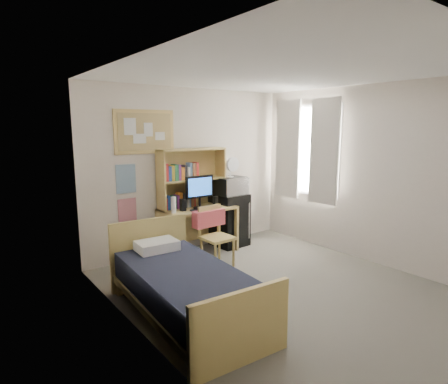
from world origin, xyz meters
TOP-DOWN VIEW (x-y plane):
  - floor at (0.00, 0.00)m, footprint 3.60×4.20m
  - ceiling at (0.00, 0.00)m, footprint 3.60×4.20m
  - wall_back at (0.00, 2.10)m, footprint 3.60×0.04m
  - wall_left at (-1.80, 0.00)m, footprint 0.04×4.20m
  - wall_right at (1.80, 0.00)m, footprint 0.04×4.20m
  - window_unit at (1.75, 1.20)m, footprint 0.10×1.40m
  - curtain_left at (1.72, 0.80)m, footprint 0.04×0.55m
  - curtain_right at (1.72, 1.60)m, footprint 0.04×0.55m
  - bulletin_board at (-0.78, 2.08)m, footprint 0.94×0.03m
  - poster_wave at (-1.10, 2.09)m, footprint 0.30×0.01m
  - poster_japan at (-1.10, 2.09)m, footprint 0.28×0.01m
  - desk at (-0.07, 1.78)m, footprint 1.19×0.60m
  - desk_chair at (-0.18, 1.11)m, footprint 0.46×0.46m
  - mini_fridge at (0.59, 1.82)m, footprint 0.55×0.55m
  - bed at (-1.28, 0.14)m, footprint 1.08×1.98m
  - hutch at (-0.07, 1.93)m, footprint 1.13×0.30m
  - monitor at (-0.07, 1.72)m, footprint 0.48×0.04m
  - keyboard at (-0.07, 1.58)m, footprint 0.45×0.15m
  - speaker_left at (-0.37, 1.73)m, footprint 0.08×0.08m
  - speaker_right at (0.23, 1.72)m, footprint 0.07×0.07m
  - water_bottle at (-0.55, 1.69)m, footprint 0.07×0.07m
  - hoodie at (-0.19, 1.31)m, footprint 0.51×0.17m
  - microwave at (0.59, 1.80)m, footprint 0.52×0.41m
  - desk_fan at (0.59, 1.80)m, footprint 0.25×0.25m
  - pillow at (-1.23, 0.89)m, footprint 0.49×0.36m

SIDE VIEW (x-z plane):
  - floor at x=0.00m, z-range -0.02..0.00m
  - bed at x=-1.28m, z-range 0.00..0.53m
  - desk at x=-0.07m, z-range 0.00..0.74m
  - mini_fridge at x=0.59m, z-range 0.00..0.88m
  - desk_chair at x=-0.18m, z-range 0.00..0.88m
  - pillow at x=-1.23m, z-range 0.53..0.64m
  - hoodie at x=-0.19m, z-range 0.57..0.81m
  - keyboard at x=-0.07m, z-range 0.74..0.76m
  - poster_japan at x=-1.10m, z-range 0.60..0.96m
  - speaker_right at x=0.23m, z-range 0.74..0.90m
  - speaker_left at x=-0.37m, z-range 0.74..0.92m
  - water_bottle at x=-0.55m, z-range 0.74..0.98m
  - monitor at x=-0.07m, z-range 0.74..1.25m
  - microwave at x=0.59m, z-range 0.88..1.17m
  - hutch at x=-0.07m, z-range 0.74..1.66m
  - poster_wave at x=-1.10m, z-range 1.04..1.46m
  - wall_back at x=0.00m, z-range 0.00..2.60m
  - wall_left at x=-1.80m, z-range 0.00..2.60m
  - wall_right at x=1.80m, z-range 0.00..2.60m
  - desk_fan at x=0.59m, z-range 1.17..1.47m
  - window_unit at x=1.75m, z-range 0.75..2.45m
  - curtain_left at x=1.72m, z-range 0.75..2.45m
  - curtain_right at x=1.72m, z-range 0.75..2.45m
  - bulletin_board at x=-0.78m, z-range 1.60..2.24m
  - ceiling at x=0.00m, z-range 2.59..2.61m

